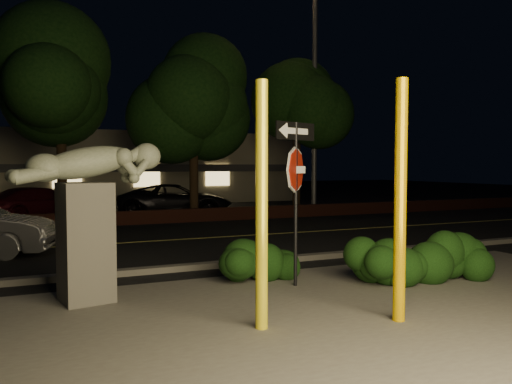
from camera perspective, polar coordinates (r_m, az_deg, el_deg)
ground at (r=17.29m, az=-12.43°, el=-4.10°), size 90.00×90.00×0.00m
patio at (r=7.02m, az=5.73°, el=-14.46°), size 14.00×6.00×0.02m
road at (r=14.38m, az=-10.11°, el=-5.48°), size 80.00×8.00×0.01m
lane_marking at (r=14.38m, az=-10.12°, el=-5.43°), size 80.00×0.12×0.00m
curb at (r=10.48m, az=-4.85°, el=-8.32°), size 80.00×0.25×0.12m
brick_wall at (r=18.53m, az=-13.21°, el=-2.86°), size 40.00×0.35×0.50m
parking_lot at (r=24.16m, az=-15.63°, el=-2.12°), size 40.00×12.00×0.01m
building at (r=32.00m, az=-17.65°, el=2.65°), size 22.00×10.20×4.00m
tree_far_b at (r=20.44m, az=-21.53°, el=13.90°), size 5.20×5.20×8.41m
tree_far_c at (r=20.78m, az=-7.19°, el=12.80°), size 4.80×4.80×7.84m
tree_far_d at (r=23.08m, az=4.69°, el=11.22°), size 4.40×4.40×7.42m
yellow_pole_left at (r=6.35m, az=0.65°, el=-1.65°), size 0.16×0.16×3.20m
yellow_pole_right at (r=6.95m, az=16.16°, el=-1.04°), size 0.16×0.16×3.28m
signpost at (r=8.65m, az=4.58°, el=2.49°), size 0.92×0.36×2.87m
sculpture at (r=8.11m, az=-18.68°, el=-1.25°), size 2.33×1.02×2.49m
hedge_center at (r=9.21m, az=0.54°, el=-7.47°), size 1.79×1.05×0.88m
hedge_right at (r=9.32m, az=15.22°, el=-6.97°), size 1.70×1.10×1.04m
hedge_far_right at (r=9.86m, az=21.57°, el=-6.46°), size 1.76×1.41×1.06m
streetlight at (r=22.93m, az=6.18°, el=14.18°), size 1.67×0.48×11.04m
parked_car_darkred at (r=21.42m, az=-23.40°, el=-1.19°), size 4.75×3.60×1.28m
parked_car_dark at (r=21.62m, az=-9.17°, el=-0.88°), size 5.24×3.53×1.33m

